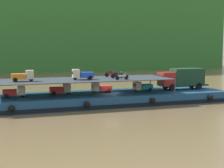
% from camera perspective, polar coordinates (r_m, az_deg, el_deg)
% --- Properties ---
extents(ground_plane, '(400.00, 400.00, 0.00)m').
position_cam_1_polar(ground_plane, '(47.24, -0.44, -3.27)').
color(ground_plane, brown).
extents(hillside_far_bank, '(125.92, 30.16, 37.56)m').
position_cam_1_polar(hillside_far_bank, '(119.68, -11.98, 12.51)').
color(hillside_far_bank, '#33702D').
rests_on(hillside_far_bank, ground).
extents(cargo_barge, '(32.99, 9.22, 1.50)m').
position_cam_1_polar(cargo_barge, '(47.10, -0.43, -2.38)').
color(cargo_barge, navy).
rests_on(cargo_barge, ground).
extents(covered_lorry, '(7.86, 2.31, 3.10)m').
position_cam_1_polar(covered_lorry, '(51.83, 11.64, 1.01)').
color(covered_lorry, maroon).
rests_on(covered_lorry, cargo_barge).
extents(cargo_rack, '(23.79, 7.80, 2.00)m').
position_cam_1_polar(cargo_rack, '(45.74, -4.96, 0.74)').
color(cargo_rack, '#383D47').
rests_on(cargo_rack, cargo_barge).
extents(mini_truck_lower_stern, '(2.78, 1.28, 1.38)m').
position_cam_1_polar(mini_truck_lower_stern, '(44.42, -15.98, -1.27)').
color(mini_truck_lower_stern, red).
rests_on(mini_truck_lower_stern, cargo_barge).
extents(mini_truck_lower_aft, '(2.77, 1.25, 1.38)m').
position_cam_1_polar(mini_truck_lower_aft, '(45.83, -8.59, -0.87)').
color(mini_truck_lower_aft, red).
rests_on(mini_truck_lower_aft, cargo_barge).
extents(mini_truck_lower_mid, '(2.76, 1.24, 1.38)m').
position_cam_1_polar(mini_truck_lower_mid, '(47.08, -1.81, -0.61)').
color(mini_truck_lower_mid, red).
rests_on(mini_truck_lower_mid, cargo_barge).
extents(mini_truck_lower_fore, '(2.79, 1.29, 1.38)m').
position_cam_1_polar(mini_truck_lower_fore, '(48.72, 5.09, -0.41)').
color(mini_truck_lower_fore, teal).
rests_on(mini_truck_lower_fore, cargo_barge).
extents(mini_truck_upper_stern, '(2.76, 1.23, 1.38)m').
position_cam_1_polar(mini_truck_upper_stern, '(43.99, -14.65, 1.32)').
color(mini_truck_upper_stern, orange).
rests_on(mini_truck_upper_stern, cargo_rack).
extents(mini_truck_upper_mid, '(2.79, 1.29, 1.38)m').
position_cam_1_polar(mini_truck_upper_mid, '(45.04, -4.99, 1.61)').
color(mini_truck_upper_mid, '#1E47B7').
rests_on(mini_truck_upper_mid, cargo_rack).
extents(motorcycle_upper_port, '(1.90, 0.55, 0.87)m').
position_cam_1_polar(motorcycle_upper_port, '(44.86, 1.64, 1.28)').
color(motorcycle_upper_port, black).
rests_on(motorcycle_upper_port, cargo_rack).
extents(motorcycle_upper_centre, '(1.90, 0.55, 0.87)m').
position_cam_1_polar(motorcycle_upper_centre, '(47.12, 0.86, 1.52)').
color(motorcycle_upper_centre, black).
rests_on(motorcycle_upper_centre, cargo_rack).
extents(motorcycle_upper_stbd, '(1.90, 0.55, 0.87)m').
position_cam_1_polar(motorcycle_upper_stbd, '(49.30, -0.17, 1.73)').
color(motorcycle_upper_stbd, black).
rests_on(motorcycle_upper_stbd, cargo_rack).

